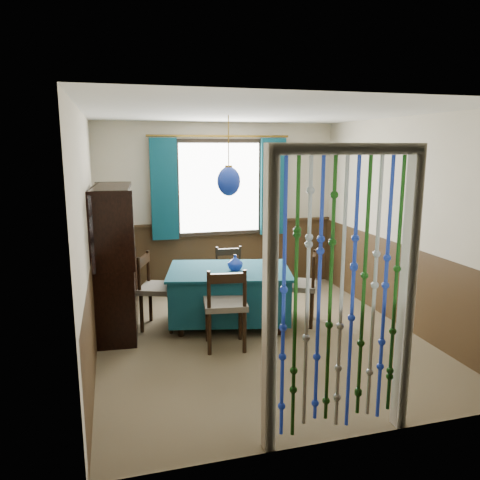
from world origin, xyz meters
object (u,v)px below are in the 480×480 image
object	(u,v)px
vase_table	(235,263)
bowl_shelf	(119,234)
chair_left	(157,289)
chair_right	(301,286)
chair_near	(226,305)
dining_table	(229,292)
vase_sideboard	(119,246)
chair_far	(230,276)
sideboard	(116,280)
pendant_lamp	(229,181)

from	to	relation	value
vase_table	bowl_shelf	size ratio (longest dim) A/B	0.74
chair_left	chair_right	bearing A→B (deg)	100.02
chair_near	dining_table	bearing A→B (deg)	80.92
chair_near	vase_sideboard	world-z (taller)	vase_sideboard
chair_left	chair_right	world-z (taller)	chair_left
chair_near	chair_far	xyz separation A→B (m)	(0.38, 1.28, -0.05)
chair_left	chair_right	size ratio (longest dim) A/B	1.01
chair_far	vase_sideboard	size ratio (longest dim) A/B	4.52
vase_table	bowl_shelf	bearing A→B (deg)	177.30
chair_right	vase_sideboard	bearing A→B (deg)	96.91
chair_left	sideboard	bearing A→B (deg)	-81.14
bowl_shelf	chair_right	bearing A→B (deg)	-4.89
dining_table	chair_far	size ratio (longest dim) A/B	2.03
chair_near	chair_right	size ratio (longest dim) A/B	1.02
dining_table	chair_right	xyz separation A→B (m)	(0.86, -0.18, 0.07)
dining_table	chair_near	xyz separation A→B (m)	(-0.21, -0.67, 0.08)
chair_far	pendant_lamp	xyz separation A→B (m)	(-0.17, -0.62, 1.32)
chair_far	chair_right	world-z (taller)	chair_right
dining_table	pendant_lamp	size ratio (longest dim) A/B	1.80
pendant_lamp	bowl_shelf	bearing A→B (deg)	-179.97
chair_near	chair_left	xyz separation A→B (m)	(-0.65, 0.81, -0.00)
chair_near	bowl_shelf	world-z (taller)	bowl_shelf
chair_right	pendant_lamp	bearing A→B (deg)	103.96
vase_sideboard	chair_far	bearing A→B (deg)	2.63
chair_near	pendant_lamp	distance (m)	1.45
pendant_lamp	vase_table	world-z (taller)	pendant_lamp
chair_far	chair_left	xyz separation A→B (m)	(-1.02, -0.47, 0.05)
chair_far	chair_near	bearing A→B (deg)	77.95
dining_table	vase_table	distance (m)	0.39
chair_right	vase_table	size ratio (longest dim) A/B	5.13
vase_sideboard	sideboard	bearing A→B (deg)	-101.03
chair_right	sideboard	xyz separation A→B (m)	(-2.19, 0.43, 0.12)
chair_far	pendant_lamp	size ratio (longest dim) A/B	0.89
chair_right	vase_sideboard	size ratio (longest dim) A/B	5.00
chair_far	vase_sideboard	world-z (taller)	vase_sideboard
vase_sideboard	dining_table	bearing A→B (deg)	-23.53
chair_far	dining_table	bearing A→B (deg)	79.01
chair_near	chair_far	bearing A→B (deg)	81.89
chair_right	sideboard	distance (m)	2.23
chair_far	pendant_lamp	distance (m)	1.47
bowl_shelf	vase_sideboard	world-z (taller)	bowl_shelf
pendant_lamp	vase_sideboard	size ratio (longest dim) A/B	5.10
vase_table	vase_sideboard	bearing A→B (deg)	155.13
dining_table	chair_far	xyz separation A→B (m)	(0.17, 0.62, 0.02)
chair_near	pendant_lamp	xyz separation A→B (m)	(0.21, 0.67, 1.27)
chair_far	sideboard	bearing A→B (deg)	18.26
chair_left	vase_sideboard	world-z (taller)	vase_sideboard
chair_left	vase_sideboard	xyz separation A→B (m)	(-0.41, 0.41, 0.46)
chair_left	chair_right	distance (m)	1.75
vase_sideboard	bowl_shelf	bearing A→B (deg)	-90.00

